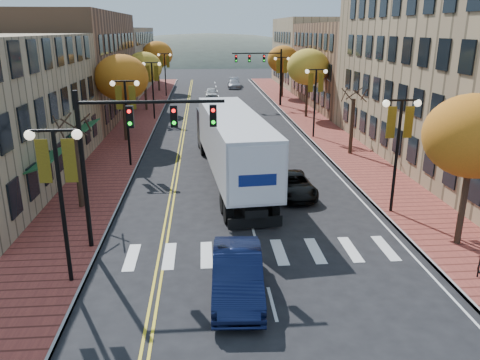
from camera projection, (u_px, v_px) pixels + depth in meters
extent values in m
plane|color=black|center=(265.00, 276.00, 18.57)|extent=(200.00, 200.00, 0.00)
cube|color=brown|center=(139.00, 122.00, 48.68)|extent=(4.00, 85.00, 0.15)
cube|color=brown|center=(309.00, 120.00, 50.04)|extent=(4.00, 85.00, 0.15)
cube|color=brown|center=(63.00, 67.00, 49.72)|extent=(12.00, 24.00, 11.00)
cube|color=#9E8966|center=(108.00, 59.00, 73.65)|extent=(12.00, 26.00, 9.50)
cube|color=brown|center=(369.00, 65.00, 58.25)|extent=(15.00, 24.00, 10.00)
cube|color=#9E8966|center=(325.00, 52.00, 78.95)|extent=(15.00, 20.00, 11.00)
cylinder|color=#382619|center=(78.00, 169.00, 24.78)|extent=(0.28, 0.28, 4.20)
cylinder|color=#382619|center=(124.00, 112.00, 39.84)|extent=(0.28, 0.28, 4.90)
ellipsoid|color=orange|center=(122.00, 78.00, 38.96)|extent=(4.48, 4.48, 3.81)
cylinder|color=#382619|center=(145.00, 90.00, 55.07)|extent=(0.28, 0.28, 4.55)
ellipsoid|color=yellow|center=(144.00, 67.00, 54.25)|extent=(4.16, 4.16, 3.54)
cylinder|color=#382619|center=(158.00, 74.00, 72.06)|extent=(0.28, 0.28, 5.04)
ellipsoid|color=orange|center=(157.00, 54.00, 71.15)|extent=(4.61, 4.61, 3.92)
cylinder|color=#382619|center=(464.00, 195.00, 20.40)|extent=(0.28, 0.28, 4.55)
ellipsoid|color=orange|center=(474.00, 136.00, 19.58)|extent=(4.16, 4.16, 3.54)
cylinder|color=#382619|center=(352.00, 126.00, 35.62)|extent=(0.28, 0.28, 4.20)
cylinder|color=#382619|center=(307.00, 94.00, 50.69)|extent=(0.28, 0.28, 4.90)
ellipsoid|color=yellow|center=(308.00, 67.00, 49.80)|extent=(4.48, 4.48, 3.81)
cylinder|color=#382619|center=(282.00, 79.00, 65.88)|extent=(0.28, 0.28, 4.76)
ellipsoid|color=orange|center=(283.00, 59.00, 65.02)|extent=(4.35, 4.35, 3.70)
cylinder|color=black|center=(63.00, 211.00, 17.08)|extent=(0.16, 0.16, 6.00)
cylinder|color=black|center=(53.00, 130.00, 16.15)|extent=(1.60, 0.10, 0.10)
sphere|color=#FFF2CC|center=(29.00, 135.00, 16.14)|extent=(0.36, 0.36, 0.36)
sphere|color=#FFF2CC|center=(77.00, 134.00, 16.26)|extent=(0.36, 0.36, 0.36)
cube|color=#AE8F17|center=(43.00, 161.00, 16.46)|extent=(0.45, 0.03, 1.60)
cube|color=#AE8F17|center=(70.00, 161.00, 16.53)|extent=(0.45, 0.03, 1.60)
cylinder|color=black|center=(128.00, 125.00, 32.25)|extent=(0.16, 0.16, 6.00)
cylinder|color=black|center=(124.00, 81.00, 31.32)|extent=(1.60, 0.10, 0.10)
sphere|color=#FFF2CC|center=(113.00, 83.00, 31.31)|extent=(0.36, 0.36, 0.36)
sphere|color=#FFF2CC|center=(137.00, 83.00, 31.43)|extent=(0.36, 0.36, 0.36)
cube|color=#AE8F17|center=(119.00, 98.00, 31.63)|extent=(0.45, 0.03, 1.60)
cube|color=#AE8F17|center=(132.00, 98.00, 31.70)|extent=(0.45, 0.03, 1.60)
cylinder|color=black|center=(153.00, 92.00, 49.31)|extent=(0.16, 0.16, 6.00)
cylinder|color=black|center=(151.00, 63.00, 48.39)|extent=(1.60, 0.10, 0.10)
sphere|color=#FFF2CC|center=(144.00, 64.00, 48.37)|extent=(0.36, 0.36, 0.36)
sphere|color=#FFF2CC|center=(159.00, 64.00, 48.49)|extent=(0.36, 0.36, 0.36)
cube|color=#AE8F17|center=(148.00, 73.00, 48.69)|extent=(0.45, 0.03, 1.60)
cube|color=#AE8F17|center=(156.00, 73.00, 48.76)|extent=(0.45, 0.03, 1.60)
cylinder|color=black|center=(165.00, 75.00, 66.38)|extent=(0.16, 0.16, 6.00)
cylinder|color=black|center=(164.00, 54.00, 65.45)|extent=(1.60, 0.10, 0.10)
sphere|color=#FFF2CC|center=(159.00, 55.00, 65.44)|extent=(0.36, 0.36, 0.36)
sphere|color=#FFF2CC|center=(170.00, 55.00, 65.56)|extent=(0.36, 0.36, 0.36)
cube|color=#AE8F17|center=(161.00, 62.00, 65.76)|extent=(0.45, 0.03, 1.60)
cube|color=#AE8F17|center=(168.00, 62.00, 65.83)|extent=(0.45, 0.03, 1.60)
cylinder|color=black|center=(396.00, 159.00, 23.90)|extent=(0.16, 0.16, 6.00)
cylinder|color=black|center=(402.00, 100.00, 22.98)|extent=(1.60, 0.10, 0.10)
sphere|color=#FFF2CC|center=(386.00, 103.00, 22.96)|extent=(0.36, 0.36, 0.36)
sphere|color=#FFF2CC|center=(418.00, 103.00, 23.08)|extent=(0.36, 0.36, 0.36)
cube|color=#AE8F17|center=(391.00, 122.00, 23.28)|extent=(0.45, 0.03, 1.60)
cube|color=#AE8F17|center=(409.00, 122.00, 23.35)|extent=(0.45, 0.03, 1.60)
cylinder|color=black|center=(315.00, 105.00, 40.97)|extent=(0.16, 0.16, 6.00)
cylinder|color=black|center=(316.00, 70.00, 40.04)|extent=(1.60, 0.10, 0.10)
sphere|color=#FFF2CC|center=(307.00, 71.00, 40.03)|extent=(0.36, 0.36, 0.36)
sphere|color=#FFF2CC|center=(326.00, 71.00, 40.15)|extent=(0.36, 0.36, 0.36)
cube|color=#AE8F17|center=(311.00, 83.00, 40.35)|extent=(0.45, 0.03, 1.60)
cube|color=#AE8F17|center=(321.00, 83.00, 40.41)|extent=(0.45, 0.03, 1.60)
cylinder|color=black|center=(281.00, 82.00, 58.03)|extent=(0.16, 0.16, 6.00)
cylinder|color=black|center=(282.00, 57.00, 57.11)|extent=(1.60, 0.10, 0.10)
sphere|color=#FFF2CC|center=(275.00, 59.00, 57.09)|extent=(0.36, 0.36, 0.36)
sphere|color=#FFF2CC|center=(288.00, 59.00, 57.21)|extent=(0.36, 0.36, 0.36)
cube|color=#AE8F17|center=(278.00, 67.00, 57.41)|extent=(0.45, 0.03, 1.60)
cube|color=#AE8F17|center=(285.00, 67.00, 57.48)|extent=(0.45, 0.03, 1.60)
cylinder|color=black|center=(84.00, 174.00, 19.78)|extent=(0.20, 0.20, 7.00)
cylinder|color=black|center=(151.00, 102.00, 19.08)|extent=(6.00, 0.14, 0.14)
cube|color=black|center=(130.00, 117.00, 19.19)|extent=(0.30, 0.25, 0.90)
sphere|color=#FF0C0C|center=(129.00, 111.00, 18.98)|extent=(0.16, 0.16, 0.16)
cube|color=black|center=(174.00, 116.00, 19.33)|extent=(0.30, 0.25, 0.90)
sphere|color=#FF0C0C|center=(174.00, 111.00, 19.12)|extent=(0.16, 0.16, 0.16)
cube|color=black|center=(213.00, 116.00, 19.45)|extent=(0.30, 0.25, 0.90)
sphere|color=#FF0C0C|center=(213.00, 110.00, 19.24)|extent=(0.16, 0.16, 0.16)
cylinder|color=black|center=(281.00, 78.00, 57.87)|extent=(0.20, 0.20, 7.00)
cylinder|color=black|center=(257.00, 53.00, 56.72)|extent=(6.00, 0.14, 0.14)
cube|color=black|center=(264.00, 58.00, 56.97)|extent=(0.30, 0.25, 0.90)
sphere|color=#FF0C0C|center=(264.00, 56.00, 56.76)|extent=(0.16, 0.16, 0.16)
cube|color=black|center=(249.00, 58.00, 56.84)|extent=(0.30, 0.25, 0.90)
sphere|color=#FF0C0C|center=(250.00, 56.00, 56.63)|extent=(0.16, 0.16, 0.16)
cube|color=black|center=(236.00, 58.00, 56.71)|extent=(0.30, 0.25, 0.90)
sphere|color=#FF0C0C|center=(236.00, 56.00, 56.50)|extent=(0.16, 0.16, 0.16)
cube|color=black|center=(233.00, 171.00, 29.00)|extent=(2.38, 14.61, 0.39)
cube|color=silver|center=(233.00, 140.00, 28.39)|extent=(4.17, 14.77, 3.14)
cube|color=black|center=(216.00, 128.00, 37.13)|extent=(3.08, 3.59, 2.80)
cylinder|color=black|center=(228.00, 212.00, 23.47)|extent=(0.49, 1.15, 1.12)
cylinder|color=black|center=(274.00, 210.00, 23.84)|extent=(0.49, 1.15, 1.12)
cylinder|color=black|center=(224.00, 203.00, 24.73)|extent=(0.49, 1.15, 1.12)
cylinder|color=black|center=(268.00, 200.00, 25.10)|extent=(0.49, 1.15, 1.12)
cylinder|color=black|center=(203.00, 148.00, 36.08)|extent=(0.49, 1.15, 1.12)
cylinder|color=black|center=(233.00, 147.00, 36.45)|extent=(0.49, 1.15, 1.12)
cylinder|color=black|center=(201.00, 141.00, 38.40)|extent=(0.49, 1.15, 1.12)
cylinder|color=black|center=(229.00, 140.00, 38.77)|extent=(0.49, 1.15, 1.12)
imported|color=black|center=(237.00, 274.00, 17.01)|extent=(2.04, 5.19, 1.68)
imported|color=black|center=(293.00, 184.00, 27.38)|extent=(2.36, 4.81, 1.31)
imported|color=beige|center=(211.00, 93.00, 65.51)|extent=(1.80, 4.32, 1.46)
imported|color=#9D9DA4|center=(234.00, 84.00, 76.78)|extent=(2.11, 4.91, 1.41)
imported|color=#A09FA7|center=(234.00, 81.00, 79.72)|extent=(1.89, 4.67, 1.51)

